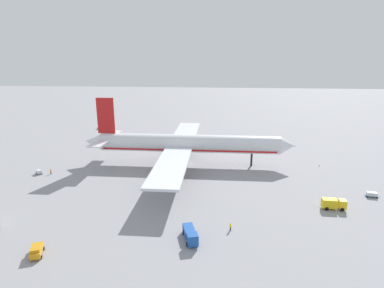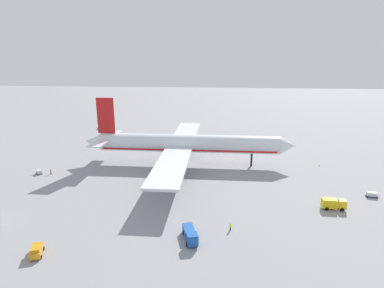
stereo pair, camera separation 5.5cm
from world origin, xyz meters
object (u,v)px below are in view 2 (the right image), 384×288
at_px(service_van, 36,250).
at_px(traffic_cone_3, 191,134).
at_px(baggage_cart_1, 39,172).
at_px(ground_worker_1, 230,227).
at_px(baggage_cart_2, 372,194).
at_px(airliner, 185,144).
at_px(baggage_cart_0, 99,128).
at_px(traffic_cone_2, 319,165).
at_px(traffic_cone_1, 249,138).
at_px(ground_worker_0, 51,172).
at_px(service_truck_1, 190,234).
at_px(service_truck_0, 333,204).
at_px(traffic_cone_0, 295,146).

relative_size(service_van, traffic_cone_3, 8.49).
relative_size(service_van, baggage_cart_1, 1.78).
bearing_deg(ground_worker_1, baggage_cart_2, 28.43).
bearing_deg(airliner, baggage_cart_0, 135.15).
xyz_separation_m(baggage_cart_2, traffic_cone_2, (-6.61, 24.16, -0.45)).
relative_size(airliner, traffic_cone_2, 138.14).
height_order(traffic_cone_1, traffic_cone_2, same).
bearing_deg(airliner, ground_worker_0, -161.44).
distance_m(baggage_cart_1, traffic_cone_3, 71.84).
distance_m(traffic_cone_2, traffic_cone_3, 63.18).
xyz_separation_m(baggage_cart_0, ground_worker_0, (9.78, -65.00, 0.24)).
xyz_separation_m(airliner, traffic_cone_1, (25.27, 39.46, -7.02)).
bearing_deg(service_truck_1, traffic_cone_3, 95.56).
relative_size(service_truck_0, ground_worker_0, 3.22).
relative_size(baggage_cart_1, ground_worker_1, 1.50).
bearing_deg(traffic_cone_2, traffic_cone_0, 96.62).
bearing_deg(ground_worker_0, traffic_cone_3, 55.35).
bearing_deg(ground_worker_0, traffic_cone_2, 10.55).
distance_m(service_truck_0, baggage_cart_1, 87.07).
relative_size(service_truck_1, service_van, 1.53).
distance_m(service_truck_0, ground_worker_0, 83.24).
xyz_separation_m(baggage_cart_0, baggage_cart_1, (5.84, -65.18, 0.08)).
bearing_deg(baggage_cart_2, baggage_cart_1, 175.55).
bearing_deg(baggage_cart_1, traffic_cone_2, 10.21).
height_order(traffic_cone_2, traffic_cone_3, same).
distance_m(service_truck_1, baggage_cart_2, 52.52).
xyz_separation_m(ground_worker_0, traffic_cone_1, (66.80, 53.41, -0.61)).
relative_size(airliner, traffic_cone_0, 138.14).
xyz_separation_m(airliner, baggage_cart_1, (-45.47, -14.12, -6.57)).
relative_size(service_truck_0, traffic_cone_3, 10.21).
relative_size(airliner, baggage_cart_0, 26.16).
distance_m(service_van, traffic_cone_0, 104.01).
bearing_deg(traffic_cone_2, ground_worker_0, -169.45).
relative_size(traffic_cone_1, traffic_cone_2, 1.00).
bearing_deg(service_van, traffic_cone_1, 63.56).
bearing_deg(baggage_cart_2, traffic_cone_0, 101.01).
xyz_separation_m(service_truck_1, baggage_cart_1, (-52.15, 32.77, -0.59)).
bearing_deg(service_van, service_truck_1, 15.36).
height_order(service_truck_0, ground_worker_1, service_truck_0).
bearing_deg(ground_worker_1, traffic_cone_3, 101.22).
height_order(service_van, baggage_cart_0, service_van).
height_order(baggage_cart_2, traffic_cone_0, baggage_cart_2).
bearing_deg(service_van, baggage_cart_2, 23.85).
bearing_deg(traffic_cone_2, baggage_cart_1, -169.79).
bearing_deg(traffic_cone_0, service_truck_1, -116.53).
bearing_deg(ground_worker_0, baggage_cart_2, -4.74).
distance_m(airliner, ground_worker_0, 44.28).
distance_m(service_truck_1, traffic_cone_2, 63.18).
height_order(baggage_cart_2, traffic_cone_3, baggage_cart_2).
bearing_deg(baggage_cart_1, service_truck_0, -10.51).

